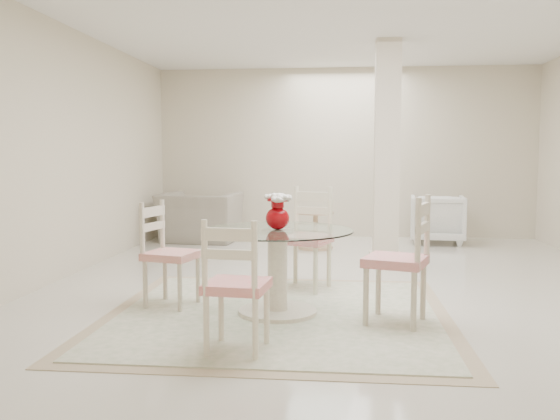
# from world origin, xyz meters

# --- Properties ---
(ground) EXTENTS (7.00, 7.00, 0.00)m
(ground) POSITION_xyz_m (0.00, 0.00, 0.00)
(ground) COLOR beige
(ground) RESTS_ON ground
(room_shell) EXTENTS (6.02, 7.02, 2.71)m
(room_shell) POSITION_xyz_m (0.00, 0.00, 1.86)
(room_shell) COLOR beige
(room_shell) RESTS_ON ground
(column) EXTENTS (0.30, 0.30, 2.70)m
(column) POSITION_xyz_m (0.50, 1.30, 1.35)
(column) COLOR beige
(column) RESTS_ON ground
(area_rug) EXTENTS (2.81, 2.81, 0.02)m
(area_rug) POSITION_xyz_m (-0.57, -1.34, 0.01)
(area_rug) COLOR tan
(area_rug) RESTS_ON ground
(dining_table) EXTENTS (1.23, 1.23, 0.71)m
(dining_table) POSITION_xyz_m (-0.57, -1.34, 0.36)
(dining_table) COLOR #EFE2C4
(dining_table) RESTS_ON ground
(red_vase) EXTENTS (0.23, 0.21, 0.30)m
(red_vase) POSITION_xyz_m (-0.57, -1.35, 0.86)
(red_vase) COLOR #9E040B
(red_vase) RESTS_ON dining_table
(dining_chair_east) EXTENTS (0.56, 0.56, 1.11)m
(dining_chair_east) POSITION_xyz_m (0.43, -1.54, 0.58)
(dining_chair_east) COLOR beige
(dining_chair_east) RESTS_ON ground
(dining_chair_north) EXTENTS (0.56, 0.56, 1.10)m
(dining_chair_north) POSITION_xyz_m (-0.38, -0.34, 0.58)
(dining_chair_north) COLOR beige
(dining_chair_north) RESTS_ON ground
(dining_chair_west) EXTENTS (0.49, 0.49, 1.01)m
(dining_chair_west) POSITION_xyz_m (-1.57, -1.16, 0.53)
(dining_chair_west) COLOR beige
(dining_chair_west) RESTS_ON ground
(dining_chair_south) EXTENTS (0.43, 0.43, 0.99)m
(dining_chair_south) POSITION_xyz_m (-0.75, -2.34, 0.52)
(dining_chair_south) COLOR #F4E7C9
(dining_chair_south) RESTS_ON ground
(recliner_taupe) EXTENTS (1.22, 1.09, 0.74)m
(recliner_taupe) POSITION_xyz_m (-2.19, 2.72, 0.37)
(recliner_taupe) COLOR gray
(recliner_taupe) RESTS_ON ground
(armchair_white) EXTENTS (0.86, 0.88, 0.72)m
(armchair_white) POSITION_xyz_m (1.39, 2.91, 0.36)
(armchair_white) COLOR white
(armchair_white) RESTS_ON ground
(side_table) EXTENTS (0.50, 0.50, 0.52)m
(side_table) POSITION_xyz_m (-0.40, 2.17, 0.24)
(side_table) COLOR tan
(side_table) RESTS_ON ground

